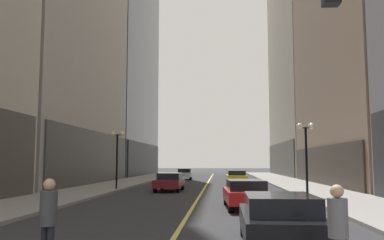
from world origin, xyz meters
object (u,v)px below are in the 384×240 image
Objects in this scene: car_red at (245,193)px; car_maroon at (170,181)px; car_black at (280,218)px; street_lamp_left_far at (117,147)px; car_white at (185,174)px; pedestrian_in_grey_suit at (338,228)px; pedestrian_with_orange_bag at (48,216)px; street_lamp_right_mid at (306,143)px; car_yellow at (236,177)px.

car_red and car_maroon have the same top height.
street_lamp_left_far is (-9.21, 19.46, 2.54)m from car_black.
car_red and car_white have the same top height.
pedestrian_with_orange_bag is (-5.43, 0.80, 0.04)m from pedestrian_in_grey_suit.
street_lamp_right_mid is at bearing -23.29° from street_lamp_left_far.
car_yellow is at bearing 88.96° from car_red.
car_red is 11.88m from pedestrian_in_grey_suit.
street_lamp_left_far is at bearing 179.66° from car_maroon.
street_lamp_left_far is (-4.29, 22.01, 2.20)m from pedestrian_with_orange_bag.
street_lamp_right_mid is (8.51, 16.50, 2.20)m from pedestrian_with_orange_bag.
car_yellow is 11.31m from car_white.
street_lamp_left_far reaches higher than car_black.
car_yellow is at bearing 102.96° from street_lamp_right_mid.
pedestrian_in_grey_suit reaches higher than car_yellow.
car_red is 1.01× the size of car_yellow.
street_lamp_left_far is at bearing 128.98° from car_red.
pedestrian_in_grey_suit is at bearing -66.90° from street_lamp_left_far.
car_black is 21.68m from street_lamp_left_far.
pedestrian_in_grey_suit is at bearing -75.85° from car_maroon.
car_white is 1.06× the size of street_lamp_right_mid.
car_red is at bearing -65.93° from car_maroon.
pedestrian_with_orange_bag reaches higher than car_white.
car_maroon is at bearing 104.15° from pedestrian_in_grey_suit.
car_red is 2.51× the size of pedestrian_with_orange_bag.
car_white is at bearing 110.62° from street_lamp_right_mid.
pedestrian_with_orange_bag is at bearing -78.96° from street_lamp_left_far.
car_black is at bearing -74.94° from car_maroon.
car_yellow is 2.58× the size of pedestrian_in_grey_suit.
street_lamp_left_far and street_lamp_right_mid have the same top height.
car_yellow is 1.02× the size of street_lamp_right_mid.
street_lamp_left_far reaches higher than car_maroon.
car_yellow is (0.38, 20.89, 0.00)m from car_red.
car_black is 2.38× the size of pedestrian_with_orange_bag.
car_white is 41.60m from pedestrian_with_orange_bag.
car_maroon and car_white have the same top height.
street_lamp_right_mid is (3.55, -15.44, 2.54)m from car_yellow.
pedestrian_with_orange_bag is at bearing -88.71° from car_white.
car_white is at bearing 80.28° from street_lamp_left_far.
pedestrian_with_orange_bag is 0.41× the size of street_lamp_right_mid.
car_maroon is at bearing 114.07° from car_red.
car_black is 0.91× the size of car_white.
pedestrian_with_orange_bag is (-4.92, -2.55, 0.34)m from car_black.
street_lamp_right_mid is (12.80, -5.51, 0.00)m from street_lamp_left_far.
car_black is at bearing -104.44° from street_lamp_right_mid.
car_black is at bearing -90.07° from car_yellow.
car_white is at bearing 100.23° from car_red.
street_lamp_right_mid reaches higher than car_maroon.
street_lamp_left_far reaches higher than car_red.
car_maroon and car_yellow have the same top height.
car_maroon is 2.52× the size of pedestrian_in_grey_suit.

